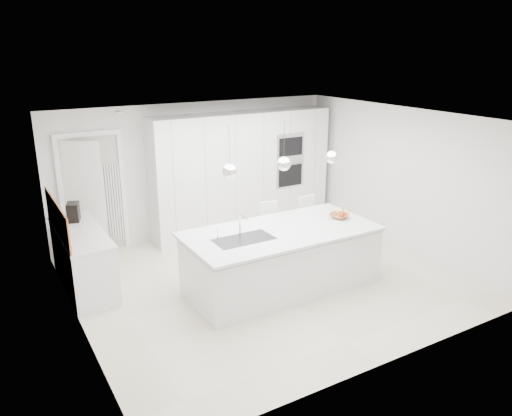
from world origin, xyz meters
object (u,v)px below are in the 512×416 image
island_base (282,261)px  fruit_bowl (339,216)px  bar_stool_left (272,233)px  bar_stool_right (310,226)px  espresso_machine (73,212)px

island_base → fruit_bowl: fruit_bowl is taller
island_base → fruit_bowl: (1.08, 0.04, 0.51)m
bar_stool_left → bar_stool_right: size_ratio=1.00×
island_base → espresso_machine: bearing=141.8°
espresso_machine → bar_stool_right: bearing=0.9°
island_base → espresso_machine: espresso_machine is taller
bar_stool_left → fruit_bowl: bearing=-46.2°
fruit_bowl → bar_stool_left: size_ratio=0.30×
fruit_bowl → bar_stool_left: bar_stool_left is taller
island_base → bar_stool_right: (1.14, 0.86, 0.07)m
island_base → bar_stool_right: bearing=37.0°
island_base → bar_stool_left: bar_stool_left is taller
fruit_bowl → espresso_machine: 4.10m
island_base → fruit_bowl: bearing=1.9°
fruit_bowl → bar_stool_left: 1.19m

